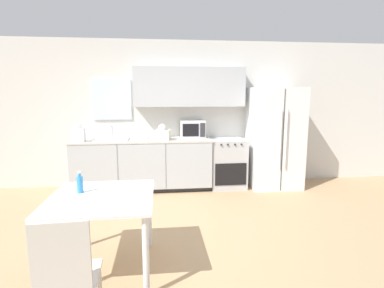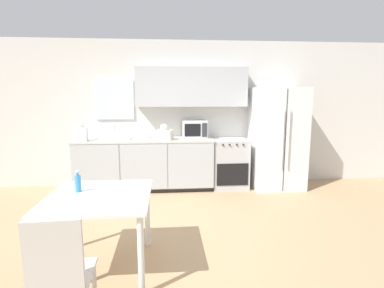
# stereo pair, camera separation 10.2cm
# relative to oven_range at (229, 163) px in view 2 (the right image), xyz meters

# --- Properties ---
(ground_plane) EXTENTS (12.00, 12.00, 0.00)m
(ground_plane) POSITION_rel_oven_range_xyz_m (-1.29, -1.97, -0.45)
(ground_plane) COLOR tan
(wall_back) EXTENTS (12.00, 0.38, 2.70)m
(wall_back) POSITION_rel_oven_range_xyz_m (-1.18, 0.31, 1.00)
(wall_back) COLOR silver
(wall_back) RESTS_ON ground_plane
(kitchen_counter) EXTENTS (2.45, 0.68, 0.92)m
(kitchen_counter) POSITION_rel_oven_range_xyz_m (-1.55, -0.01, 0.02)
(kitchen_counter) COLOR #333333
(kitchen_counter) RESTS_ON ground_plane
(oven_range) EXTENTS (0.64, 0.66, 0.90)m
(oven_range) POSITION_rel_oven_range_xyz_m (0.00, 0.00, 0.00)
(oven_range) COLOR #B7BABC
(oven_range) RESTS_ON ground_plane
(refrigerator) EXTENTS (0.90, 0.81, 1.84)m
(refrigerator) POSITION_rel_oven_range_xyz_m (0.87, -0.07, 0.47)
(refrigerator) COLOR white
(refrigerator) RESTS_ON ground_plane
(kitchen_sink) EXTENTS (0.63, 0.38, 0.24)m
(kitchen_sink) POSITION_rel_oven_range_xyz_m (-2.10, -0.00, 0.49)
(kitchen_sink) COLOR #B7BABC
(kitchen_sink) RESTS_ON kitchen_counter
(microwave) EXTENTS (0.45, 0.33, 0.31)m
(microwave) POSITION_rel_oven_range_xyz_m (-0.63, 0.13, 0.63)
(microwave) COLOR silver
(microwave) RESTS_ON kitchen_counter
(coffee_mug) EXTENTS (0.11, 0.08, 0.09)m
(coffee_mug) POSITION_rel_oven_range_xyz_m (-1.46, -0.18, 0.52)
(coffee_mug) COLOR white
(coffee_mug) RESTS_ON kitchen_counter
(grocery_bag_0) EXTENTS (0.31, 0.28, 0.28)m
(grocery_bag_0) POSITION_rel_oven_range_xyz_m (-1.19, -0.12, 0.59)
(grocery_bag_0) COLOR silver
(grocery_bag_0) RESTS_ON kitchen_counter
(grocery_bag_1) EXTENTS (0.22, 0.19, 0.32)m
(grocery_bag_1) POSITION_rel_oven_range_xyz_m (-2.61, -0.19, 0.61)
(grocery_bag_1) COLOR white
(grocery_bag_1) RESTS_ON kitchen_counter
(dining_table) EXTENTS (0.97, 1.00, 0.76)m
(dining_table) POSITION_rel_oven_range_xyz_m (-1.80, -2.57, 0.21)
(dining_table) COLOR white
(dining_table) RESTS_ON ground_plane
(dining_chair_near) EXTENTS (0.42, 0.42, 0.93)m
(dining_chair_near) POSITION_rel_oven_range_xyz_m (-1.89, -3.44, 0.09)
(dining_chair_near) COLOR beige
(dining_chair_near) RESTS_ON ground_plane
(drink_bottle) EXTENTS (0.06, 0.06, 0.22)m
(drink_bottle) POSITION_rel_oven_range_xyz_m (-2.03, -2.45, 0.40)
(drink_bottle) COLOR #338CD8
(drink_bottle) RESTS_ON dining_table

